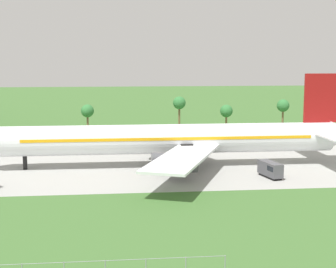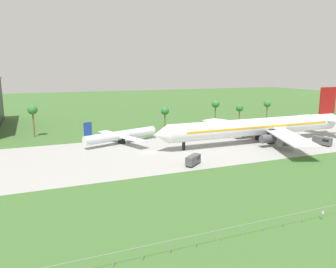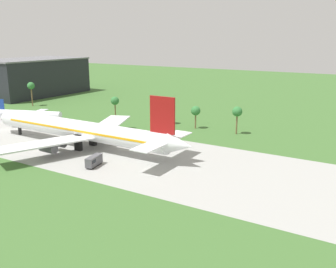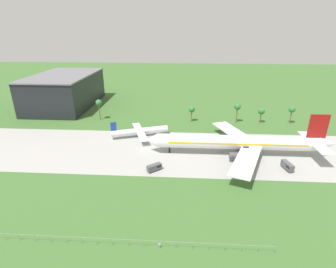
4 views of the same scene
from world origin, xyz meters
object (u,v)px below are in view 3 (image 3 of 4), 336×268
at_px(baggage_tug, 94,161).
at_px(terminal_building, 33,77).
at_px(jet_airliner, 81,130).
at_px(regional_aircraft, 29,114).

xyz_separation_m(baggage_tug, terminal_building, (-121.32, 80.45, 9.25)).
relative_size(jet_airliner, terminal_building, 1.30).
distance_m(jet_airliner, baggage_tug, 20.48).
height_order(regional_aircraft, terminal_building, terminal_building).
xyz_separation_m(jet_airliner, terminal_building, (-105.32, 68.32, 5.23)).
bearing_deg(terminal_building, regional_aircraft, -40.93).
height_order(regional_aircraft, baggage_tug, regional_aircraft).
height_order(jet_airliner, baggage_tug, jet_airliner).
relative_size(jet_airliner, baggage_tug, 12.38).
bearing_deg(baggage_tug, jet_airliner, 142.84).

